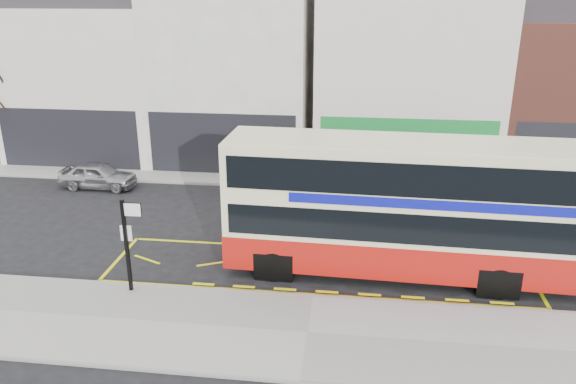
# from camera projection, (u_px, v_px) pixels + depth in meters

# --- Properties ---
(ground) EXTENTS (120.00, 120.00, 0.00)m
(ground) POSITION_uv_depth(u_px,v_px,m) (314.00, 294.00, 17.43)
(ground) COLOR black
(ground) RESTS_ON ground
(pavement) EXTENTS (40.00, 4.00, 0.15)m
(pavement) POSITION_uv_depth(u_px,v_px,m) (307.00, 334.00, 15.26)
(pavement) COLOR #A09C97
(pavement) RESTS_ON ground
(kerb) EXTENTS (40.00, 0.15, 0.15)m
(kerb) POSITION_uv_depth(u_px,v_px,m) (313.00, 298.00, 17.05)
(kerb) COLOR gray
(kerb) RESTS_ON ground
(far_pavement) EXTENTS (50.00, 3.00, 0.15)m
(far_pavement) POSITION_uv_depth(u_px,v_px,m) (332.00, 179.00, 27.65)
(far_pavement) COLOR #A09C97
(far_pavement) RESTS_ON ground
(road_markings) EXTENTS (14.00, 3.40, 0.01)m
(road_markings) POSITION_uv_depth(u_px,v_px,m) (318.00, 269.00, 18.92)
(road_markings) COLOR yellow
(road_markings) RESTS_ON ground
(terrace_far_left) EXTENTS (8.00, 8.01, 10.80)m
(terrace_far_left) POSITION_uv_depth(u_px,v_px,m) (96.00, 66.00, 31.32)
(terrace_far_left) COLOR silver
(terrace_far_left) RESTS_ON ground
(terrace_left) EXTENTS (8.00, 8.01, 11.80)m
(terrace_left) POSITION_uv_depth(u_px,v_px,m) (237.00, 59.00, 30.22)
(terrace_left) COLOR white
(terrace_left) RESTS_ON ground
(terrace_green_shop) EXTENTS (9.00, 8.01, 11.30)m
(terrace_green_shop) POSITION_uv_depth(u_px,v_px,m) (406.00, 67.00, 29.25)
(terrace_green_shop) COLOR silver
(terrace_green_shop) RESTS_ON ground
(double_decker_bus) EXTENTS (11.37, 2.98, 4.51)m
(double_decker_bus) POSITION_uv_depth(u_px,v_px,m) (404.00, 207.00, 17.91)
(double_decker_bus) COLOR beige
(double_decker_bus) RESTS_ON ground
(bus_stop_post) EXTENTS (0.74, 0.13, 2.98)m
(bus_stop_post) POSITION_uv_depth(u_px,v_px,m) (128.00, 237.00, 16.75)
(bus_stop_post) COLOR black
(bus_stop_post) RESTS_ON pavement
(car_silver) EXTENTS (3.63, 1.52, 1.23)m
(car_silver) POSITION_uv_depth(u_px,v_px,m) (98.00, 175.00, 26.45)
(car_silver) COLOR #9F9EA3
(car_silver) RESTS_ON ground
(car_grey) EXTENTS (4.50, 2.03, 1.43)m
(car_grey) POSITION_uv_depth(u_px,v_px,m) (296.00, 181.00, 25.44)
(car_grey) COLOR #3C4043
(car_grey) RESTS_ON ground
(car_white) EXTENTS (4.82, 3.18, 1.30)m
(car_white) POSITION_uv_depth(u_px,v_px,m) (531.00, 193.00, 24.06)
(car_white) COLOR white
(car_white) RESTS_ON ground
(street_tree_right) EXTENTS (2.36, 2.36, 5.10)m
(street_tree_right) POSITION_uv_depth(u_px,v_px,m) (523.00, 109.00, 26.83)
(street_tree_right) COLOR #312416
(street_tree_right) RESTS_ON ground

